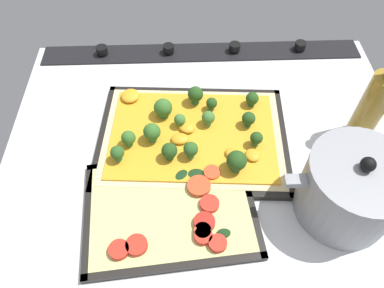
{
  "coord_description": "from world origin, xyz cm",
  "views": [
    {
      "loc": [
        5.12,
        42.68,
        60.28
      ],
      "look_at": [
        3.59,
        0.1,
        3.62
      ],
      "focal_mm": 33.94,
      "sensor_mm": 36.0,
      "label": 1
    }
  ],
  "objects_px": {
    "baking_tray_front": "(193,138)",
    "cooking_pot": "(351,189)",
    "baking_tray_back": "(170,210)",
    "oil_bottle": "(373,106)",
    "veggie_pizza_back": "(174,210)",
    "broccoli_pizza": "(192,133)"
  },
  "relations": [
    {
      "from": "baking_tray_back",
      "to": "oil_bottle",
      "type": "distance_m",
      "value": 0.44
    },
    {
      "from": "baking_tray_back",
      "to": "veggie_pizza_back",
      "type": "relative_size",
      "value": 1.09
    },
    {
      "from": "baking_tray_front",
      "to": "baking_tray_back",
      "type": "height_order",
      "value": "same"
    },
    {
      "from": "baking_tray_back",
      "to": "veggie_pizza_back",
      "type": "bearing_deg",
      "value": 151.76
    },
    {
      "from": "baking_tray_front",
      "to": "veggie_pizza_back",
      "type": "height_order",
      "value": "veggie_pizza_back"
    },
    {
      "from": "baking_tray_back",
      "to": "veggie_pizza_back",
      "type": "height_order",
      "value": "veggie_pizza_back"
    },
    {
      "from": "veggie_pizza_back",
      "to": "cooking_pot",
      "type": "distance_m",
      "value": 0.31
    },
    {
      "from": "veggie_pizza_back",
      "to": "baking_tray_front",
      "type": "bearing_deg",
      "value": -103.5
    },
    {
      "from": "oil_bottle",
      "to": "cooking_pot",
      "type": "bearing_deg",
      "value": 62.89
    },
    {
      "from": "baking_tray_front",
      "to": "broccoli_pizza",
      "type": "xyz_separation_m",
      "value": [
        0.0,
        -0.0,
        0.02
      ]
    },
    {
      "from": "baking_tray_front",
      "to": "baking_tray_back",
      "type": "xyz_separation_m",
      "value": [
        0.05,
        0.16,
        0.0
      ]
    },
    {
      "from": "broccoli_pizza",
      "to": "cooking_pot",
      "type": "distance_m",
      "value": 0.32
    },
    {
      "from": "broccoli_pizza",
      "to": "veggie_pizza_back",
      "type": "distance_m",
      "value": 0.17
    },
    {
      "from": "baking_tray_front",
      "to": "cooking_pot",
      "type": "bearing_deg",
      "value": 147.51
    },
    {
      "from": "baking_tray_back",
      "to": "veggie_pizza_back",
      "type": "xyz_separation_m",
      "value": [
        -0.01,
        0.0,
        0.01
      ]
    },
    {
      "from": "baking_tray_front",
      "to": "oil_bottle",
      "type": "bearing_deg",
      "value": -179.39
    },
    {
      "from": "baking_tray_back",
      "to": "oil_bottle",
      "type": "relative_size",
      "value": 1.55
    },
    {
      "from": "broccoli_pizza",
      "to": "baking_tray_front",
      "type": "bearing_deg",
      "value": 158.5
    },
    {
      "from": "baking_tray_front",
      "to": "cooking_pot",
      "type": "distance_m",
      "value": 0.32
    },
    {
      "from": "cooking_pot",
      "to": "oil_bottle",
      "type": "distance_m",
      "value": 0.19
    },
    {
      "from": "broccoli_pizza",
      "to": "oil_bottle",
      "type": "relative_size",
      "value": 1.82
    },
    {
      "from": "baking_tray_back",
      "to": "cooking_pot",
      "type": "xyz_separation_m",
      "value": [
        -0.31,
        0.0,
        0.06
      ]
    }
  ]
}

